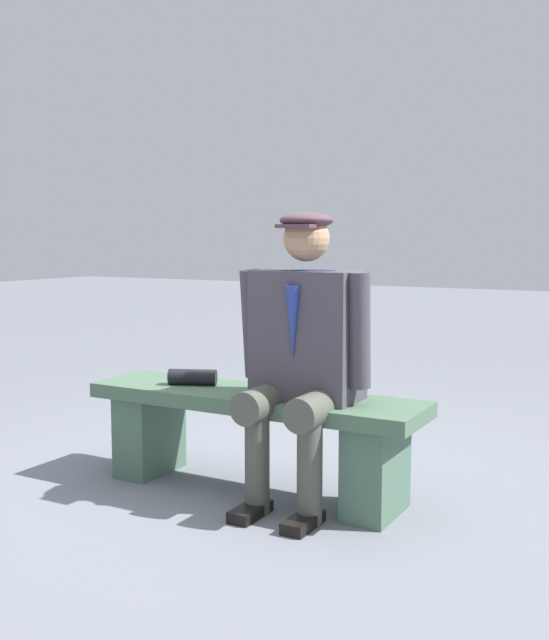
% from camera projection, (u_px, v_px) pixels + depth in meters
% --- Properties ---
extents(ground_plane, '(30.00, 30.00, 0.00)m').
position_uv_depth(ground_plane, '(254.00, 491.00, 3.64)').
color(ground_plane, slate).
extents(bench, '(1.66, 0.43, 0.49)m').
position_uv_depth(bench, '(253.00, 426.00, 3.61)').
color(bench, '#47644D').
rests_on(bench, ground).
extents(seated_man, '(0.63, 0.56, 1.33)m').
position_uv_depth(seated_man, '(303.00, 346.00, 3.38)').
color(seated_man, '#433E47').
rests_on(seated_man, ground).
extents(rolled_magazine, '(0.25, 0.17, 0.08)m').
position_uv_depth(rolled_magazine, '(193.00, 377.00, 3.76)').
color(rolled_magazine, black).
rests_on(rolled_magazine, bench).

